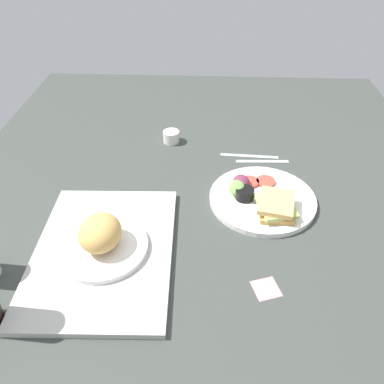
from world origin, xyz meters
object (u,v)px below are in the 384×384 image
object	(u,v)px
plate_with_salad	(261,198)
bread_plate_near	(101,239)
knife	(249,156)
sticky_note	(266,289)
fork	(262,161)
serving_tray	(104,251)
espresso_cup	(171,137)

from	to	relation	value
plate_with_salad	bread_plate_near	bearing A→B (deg)	117.78
bread_plate_near	knife	bearing A→B (deg)	-40.62
knife	sticky_note	bearing A→B (deg)	93.30
bread_plate_near	knife	size ratio (longest dim) A/B	1.14
fork	serving_tray	bearing A→B (deg)	42.47
fork	knife	world-z (taller)	same
fork	bread_plate_near	bearing A→B (deg)	42.41
fork	knife	distance (cm)	5.00
serving_tray	espresso_cup	world-z (taller)	espresso_cup
fork	sticky_note	size ratio (longest dim) A/B	3.04
espresso_cup	serving_tray	bearing A→B (deg)	167.52
plate_with_salad	espresso_cup	xyz separation A→B (cm)	(31.91, 28.17, 0.35)
espresso_cup	fork	world-z (taller)	espresso_cup
plate_with_salad	sticky_note	world-z (taller)	plate_with_salad
plate_with_salad	knife	bearing A→B (deg)	3.85
serving_tray	espresso_cup	size ratio (longest dim) A/B	8.04
fork	sticky_note	xyz separation A→B (cm)	(-50.47, 4.04, -0.19)
plate_with_salad	fork	world-z (taller)	plate_with_salad
sticky_note	espresso_cup	bearing A→B (deg)	23.26
bread_plate_near	plate_with_salad	world-z (taller)	bread_plate_near
serving_tray	bread_plate_near	world-z (taller)	bread_plate_near
fork	sticky_note	distance (cm)	50.63
serving_tray	espresso_cup	bearing A→B (deg)	-12.48
plate_with_salad	espresso_cup	bearing A→B (deg)	41.43
bread_plate_near	plate_with_salad	xyz separation A→B (cm)	(21.03, -39.92, -3.31)
bread_plate_near	fork	world-z (taller)	bread_plate_near
serving_tray	plate_with_salad	bearing A→B (deg)	-62.12
knife	plate_with_salad	bearing A→B (deg)	97.19
espresso_cup	sticky_note	bearing A→B (deg)	-156.74
knife	sticky_note	xyz separation A→B (cm)	(-53.47, 0.04, -0.19)
espresso_cup	fork	size ratio (longest dim) A/B	0.33
serving_tray	knife	xyz separation A→B (cm)	(44.76, -38.31, -0.55)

